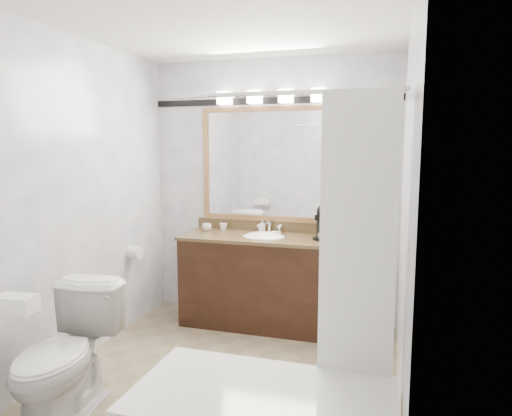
% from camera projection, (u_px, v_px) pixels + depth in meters
% --- Properties ---
extents(room, '(2.42, 2.62, 2.52)m').
position_uv_depth(room, '(225.00, 207.00, 3.18)').
color(room, gray).
rests_on(room, ground).
extents(vanity, '(1.53, 0.58, 0.97)m').
position_uv_depth(vanity, '(264.00, 279.00, 4.26)').
color(vanity, black).
rests_on(vanity, ground).
extents(mirror, '(1.40, 0.04, 1.10)m').
position_uv_depth(mirror, '(272.00, 164.00, 4.37)').
color(mirror, '#A6774B').
rests_on(mirror, room).
extents(vanity_light_bar, '(1.02, 0.14, 0.12)m').
position_uv_depth(vanity_light_bar, '(270.00, 96.00, 4.24)').
color(vanity_light_bar, silver).
rests_on(vanity_light_bar, room).
extents(accent_stripe, '(2.40, 0.01, 0.06)m').
position_uv_depth(accent_stripe, '(272.00, 101.00, 4.30)').
color(accent_stripe, black).
rests_on(accent_stripe, room).
extents(tp_roll, '(0.11, 0.12, 0.12)m').
position_uv_depth(tp_roll, '(135.00, 252.00, 4.21)').
color(tp_roll, white).
rests_on(tp_roll, room).
extents(toilet, '(0.52, 0.83, 0.80)m').
position_uv_depth(toilet, '(65.00, 356.00, 2.77)').
color(toilet, white).
rests_on(toilet, ground).
extents(tissue_box, '(0.23, 0.14, 0.09)m').
position_uv_depth(tissue_box, '(16.00, 304.00, 2.39)').
color(tissue_box, white).
rests_on(tissue_box, toilet).
extents(coffee_maker, '(0.16, 0.20, 0.31)m').
position_uv_depth(coffee_maker, '(324.00, 221.00, 4.06)').
color(coffee_maker, black).
rests_on(coffee_maker, vanity).
extents(cup_left, '(0.11, 0.11, 0.07)m').
position_uv_depth(cup_left, '(207.00, 227.00, 4.47)').
color(cup_left, white).
rests_on(cup_left, vanity).
extents(cup_right, '(0.08, 0.08, 0.07)m').
position_uv_depth(cup_right, '(223.00, 227.00, 4.49)').
color(cup_right, white).
rests_on(cup_right, vanity).
extents(soap_bottle_a, '(0.06, 0.06, 0.12)m').
position_uv_depth(soap_bottle_a, '(262.00, 226.00, 4.41)').
color(soap_bottle_a, white).
rests_on(soap_bottle_a, vanity).
extents(soap_bar, '(0.09, 0.06, 0.03)m').
position_uv_depth(soap_bar, '(276.00, 233.00, 4.29)').
color(soap_bar, beige).
rests_on(soap_bar, vanity).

